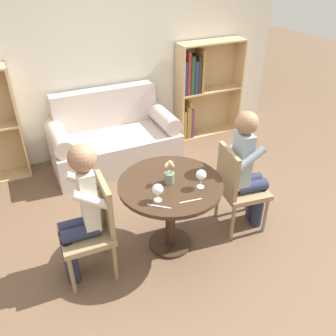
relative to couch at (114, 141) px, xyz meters
The scene contains 14 objects.
ground_plane 1.71m from the couch, 90.00° to the right, with size 16.00×16.00×0.00m, color brown.
back_wall 1.12m from the couch, 90.00° to the left, with size 5.20×0.05×2.70m.
round_table 1.70m from the couch, 90.00° to the right, with size 0.91×0.91×0.72m.
couch is the anchor object (origin of this frame).
bookshelf_right 1.47m from the couch, 11.05° to the left, with size 0.97×0.28×1.35m.
chair_left 1.83m from the couch, 112.48° to the right, with size 0.44×0.44×0.90m.
chair_right 1.85m from the couch, 67.78° to the right, with size 0.47×0.47×0.90m.
person_left 1.89m from the couch, 115.01° to the right, with size 0.43×0.35×1.25m.
person_right 1.93m from the couch, 65.58° to the right, with size 0.44×0.37×1.26m.
wine_glass_left 1.94m from the couch, 96.02° to the right, with size 0.09×0.09×0.15m.
wine_glass_right 1.93m from the couch, 83.81° to the right, with size 0.09×0.09×0.17m.
flower_vase 1.75m from the couch, 90.23° to the right, with size 0.09×0.09×0.22m.
knife_left_setting 2.03m from the couch, 88.92° to the right, with size 0.19×0.04×0.00m.
fork_left_setting 1.99m from the couch, 96.50° to the right, with size 0.15×0.13×0.00m.
Camera 1 is at (-1.08, -2.26, 2.46)m, focal length 38.00 mm.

